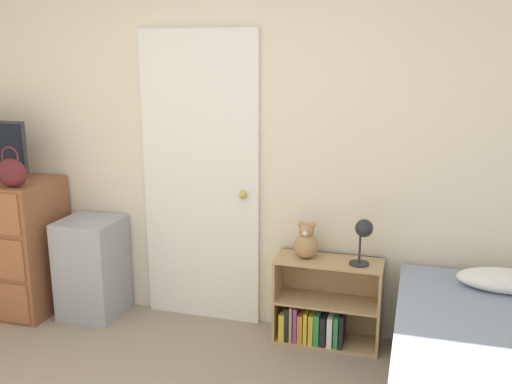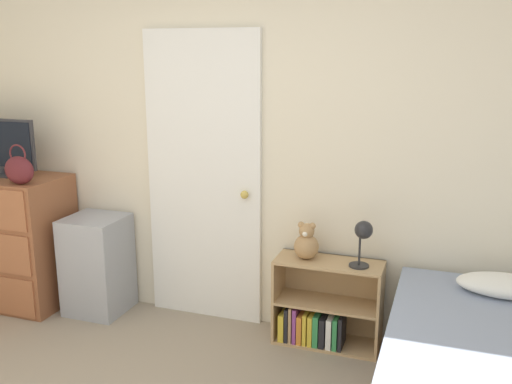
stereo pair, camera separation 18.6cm
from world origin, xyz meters
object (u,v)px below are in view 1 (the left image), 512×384
at_px(teddy_bear, 306,242).
at_px(desk_lamp, 363,233).
at_px(storage_bin, 92,268).
at_px(handbag, 12,172).
at_px(dresser, 2,244).
at_px(bookshelf, 321,310).

relative_size(teddy_bear, desk_lamp, 0.81).
xyz_separation_m(storage_bin, desk_lamp, (1.94, 0.02, 0.44)).
distance_m(handbag, storage_bin, 0.88).
height_order(dresser, storage_bin, dresser).
distance_m(storage_bin, bookshelf, 1.69).
height_order(dresser, bookshelf, dresser).
distance_m(dresser, bookshelf, 2.41).
height_order(handbag, teddy_bear, handbag).
bearing_deg(desk_lamp, storage_bin, -179.38).
bearing_deg(desk_lamp, bookshelf, 170.83).
distance_m(storage_bin, teddy_bear, 1.60).
distance_m(bookshelf, desk_lamp, 0.63).
xyz_separation_m(bookshelf, desk_lamp, (0.26, -0.04, 0.58)).
distance_m(dresser, desk_lamp, 2.67).
relative_size(dresser, teddy_bear, 4.01).
relative_size(handbag, desk_lamp, 0.93).
bearing_deg(desk_lamp, teddy_bear, 173.46).
relative_size(handbag, teddy_bear, 1.14).
bearing_deg(handbag, desk_lamp, 6.15).
height_order(teddy_bear, desk_lamp, desk_lamp).
relative_size(storage_bin, desk_lamp, 2.38).
relative_size(bookshelf, teddy_bear, 2.82).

